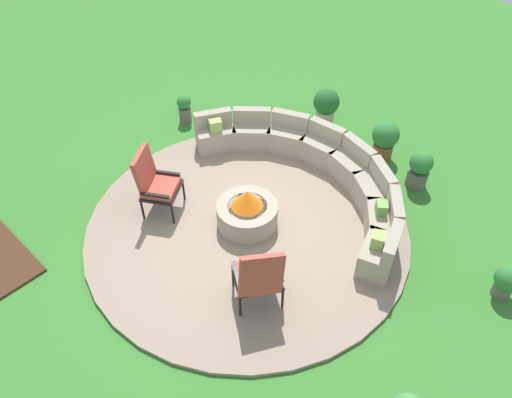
{
  "coord_description": "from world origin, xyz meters",
  "views": [
    {
      "loc": [
        3.68,
        -3.73,
        5.51
      ],
      "look_at": [
        0.0,
        0.2,
        0.45
      ],
      "focal_mm": 33.47,
      "sensor_mm": 36.0,
      "label": 1
    }
  ],
  "objects_px": {
    "potted_plant_4": "(326,106)",
    "potted_plant_0": "(385,139)",
    "lounge_chair_front_left": "(155,181)",
    "fire_pit": "(247,212)",
    "curved_stone_bench": "(316,169)",
    "potted_plant_2": "(507,281)",
    "lounge_chair_front_right": "(259,276)",
    "potted_plant_5": "(420,169)",
    "potted_plant_3": "(184,108)"
  },
  "relations": [
    {
      "from": "lounge_chair_front_left",
      "to": "potted_plant_0",
      "type": "relative_size",
      "value": 1.5
    },
    {
      "from": "curved_stone_bench",
      "to": "lounge_chair_front_right",
      "type": "relative_size",
      "value": 4.09
    },
    {
      "from": "lounge_chair_front_right",
      "to": "potted_plant_2",
      "type": "height_order",
      "value": "lounge_chair_front_right"
    },
    {
      "from": "curved_stone_bench",
      "to": "potted_plant_5",
      "type": "relative_size",
      "value": 6.35
    },
    {
      "from": "potted_plant_2",
      "to": "lounge_chair_front_left",
      "type": "bearing_deg",
      "value": -155.35
    },
    {
      "from": "lounge_chair_front_left",
      "to": "potted_plant_3",
      "type": "relative_size",
      "value": 1.95
    },
    {
      "from": "lounge_chair_front_right",
      "to": "potted_plant_0",
      "type": "xyz_separation_m",
      "value": [
        -0.54,
        3.92,
        -0.2
      ]
    },
    {
      "from": "lounge_chair_front_right",
      "to": "lounge_chair_front_left",
      "type": "bearing_deg",
      "value": 118.96
    },
    {
      "from": "lounge_chair_front_left",
      "to": "curved_stone_bench",
      "type": "bearing_deg",
      "value": 115.6
    },
    {
      "from": "potted_plant_0",
      "to": "lounge_chair_front_right",
      "type": "bearing_deg",
      "value": -82.16
    },
    {
      "from": "curved_stone_bench",
      "to": "lounge_chair_front_left",
      "type": "xyz_separation_m",
      "value": [
        -1.44,
        -2.25,
        0.28
      ]
    },
    {
      "from": "fire_pit",
      "to": "lounge_chair_front_left",
      "type": "xyz_separation_m",
      "value": [
        -1.29,
        -0.73,
        0.32
      ]
    },
    {
      "from": "lounge_chair_front_left",
      "to": "lounge_chair_front_right",
      "type": "relative_size",
      "value": 1.04
    },
    {
      "from": "potted_plant_2",
      "to": "potted_plant_5",
      "type": "distance_m",
      "value": 2.38
    },
    {
      "from": "lounge_chair_front_right",
      "to": "potted_plant_2",
      "type": "relative_size",
      "value": 2.04
    },
    {
      "from": "lounge_chair_front_right",
      "to": "potted_plant_0",
      "type": "relative_size",
      "value": 1.44
    },
    {
      "from": "lounge_chair_front_left",
      "to": "potted_plant_5",
      "type": "height_order",
      "value": "lounge_chair_front_left"
    },
    {
      "from": "curved_stone_bench",
      "to": "potted_plant_4",
      "type": "height_order",
      "value": "potted_plant_4"
    },
    {
      "from": "lounge_chair_front_left",
      "to": "lounge_chair_front_right",
      "type": "bearing_deg",
      "value": 53.04
    },
    {
      "from": "fire_pit",
      "to": "potted_plant_2",
      "type": "height_order",
      "value": "fire_pit"
    },
    {
      "from": "fire_pit",
      "to": "lounge_chair_front_right",
      "type": "xyz_separation_m",
      "value": [
        1.13,
        -0.95,
        0.3
      ]
    },
    {
      "from": "fire_pit",
      "to": "potted_plant_4",
      "type": "relative_size",
      "value": 1.22
    },
    {
      "from": "potted_plant_2",
      "to": "potted_plant_4",
      "type": "height_order",
      "value": "potted_plant_4"
    },
    {
      "from": "potted_plant_0",
      "to": "potted_plant_2",
      "type": "xyz_separation_m",
      "value": [
        2.88,
        -1.52,
        -0.12
      ]
    },
    {
      "from": "potted_plant_0",
      "to": "potted_plant_4",
      "type": "relative_size",
      "value": 0.96
    },
    {
      "from": "curved_stone_bench",
      "to": "potted_plant_0",
      "type": "relative_size",
      "value": 5.9
    },
    {
      "from": "curved_stone_bench",
      "to": "lounge_chair_front_right",
      "type": "distance_m",
      "value": 2.67
    },
    {
      "from": "potted_plant_0",
      "to": "potted_plant_3",
      "type": "xyz_separation_m",
      "value": [
        -3.56,
        -1.7,
        -0.11
      ]
    },
    {
      "from": "potted_plant_4",
      "to": "potted_plant_0",
      "type": "bearing_deg",
      "value": -5.31
    },
    {
      "from": "curved_stone_bench",
      "to": "potted_plant_5",
      "type": "distance_m",
      "value": 1.76
    },
    {
      "from": "potted_plant_0",
      "to": "potted_plant_3",
      "type": "height_order",
      "value": "potted_plant_0"
    },
    {
      "from": "lounge_chair_front_left",
      "to": "potted_plant_2",
      "type": "xyz_separation_m",
      "value": [
        4.76,
        2.18,
        -0.34
      ]
    },
    {
      "from": "lounge_chair_front_right",
      "to": "potted_plant_2",
      "type": "xyz_separation_m",
      "value": [
        2.34,
        2.4,
        -0.32
      ]
    },
    {
      "from": "fire_pit",
      "to": "potted_plant_3",
      "type": "relative_size",
      "value": 1.66
    },
    {
      "from": "curved_stone_bench",
      "to": "lounge_chair_front_right",
      "type": "bearing_deg",
      "value": -68.39
    },
    {
      "from": "lounge_chair_front_left",
      "to": "potted_plant_4",
      "type": "relative_size",
      "value": 1.44
    },
    {
      "from": "lounge_chair_front_left",
      "to": "potted_plant_2",
      "type": "height_order",
      "value": "lounge_chair_front_left"
    },
    {
      "from": "lounge_chair_front_left",
      "to": "potted_plant_0",
      "type": "bearing_deg",
      "value": 121.36
    },
    {
      "from": "curved_stone_bench",
      "to": "potted_plant_5",
      "type": "bearing_deg",
      "value": 42.4
    },
    {
      "from": "fire_pit",
      "to": "curved_stone_bench",
      "type": "distance_m",
      "value": 1.53
    },
    {
      "from": "lounge_chair_front_left",
      "to": "potted_plant_4",
      "type": "xyz_separation_m",
      "value": [
        0.45,
        3.84,
        -0.19
      ]
    },
    {
      "from": "potted_plant_4",
      "to": "lounge_chair_front_right",
      "type": "bearing_deg",
      "value": -64.13
    },
    {
      "from": "potted_plant_0",
      "to": "potted_plant_5",
      "type": "height_order",
      "value": "potted_plant_0"
    },
    {
      "from": "curved_stone_bench",
      "to": "potted_plant_4",
      "type": "distance_m",
      "value": 1.87
    },
    {
      "from": "potted_plant_2",
      "to": "potted_plant_5",
      "type": "height_order",
      "value": "potted_plant_5"
    },
    {
      "from": "fire_pit",
      "to": "potted_plant_4",
      "type": "height_order",
      "value": "potted_plant_4"
    },
    {
      "from": "potted_plant_0",
      "to": "potted_plant_3",
      "type": "relative_size",
      "value": 1.3
    },
    {
      "from": "fire_pit",
      "to": "curved_stone_bench",
      "type": "relative_size",
      "value": 0.22
    },
    {
      "from": "potted_plant_4",
      "to": "potted_plant_2",
      "type": "bearing_deg",
      "value": -21.01
    },
    {
      "from": "lounge_chair_front_right",
      "to": "potted_plant_5",
      "type": "height_order",
      "value": "lounge_chair_front_right"
    }
  ]
}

